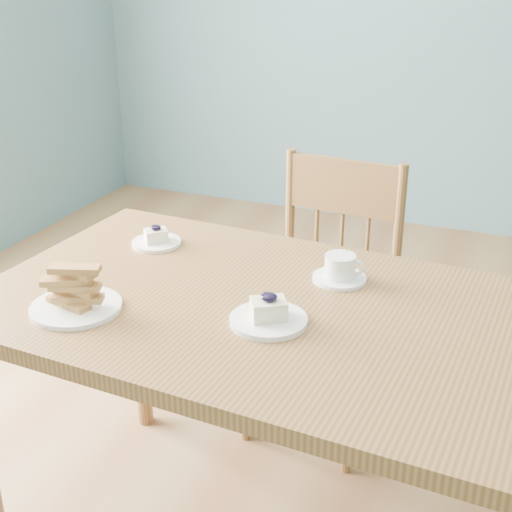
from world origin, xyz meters
TOP-DOWN VIEW (x-y plane):
  - room at (0.00, 0.00)m, footprint 5.01×5.01m
  - dining_table at (-0.35, -0.21)m, footprint 1.49×0.91m
  - dining_chair at (-0.42, 0.43)m, footprint 0.46×0.44m
  - cheesecake_plate_near at (-0.34, -0.29)m, footprint 0.18×0.18m
  - cheesecake_plate_far at (-0.80, 0.02)m, footprint 0.14×0.14m
  - coffee_cup at (-0.26, -0.01)m, footprint 0.14×0.14m
  - biscotti_plate at (-0.78, -0.40)m, footprint 0.21×0.21m

SIDE VIEW (x-z plane):
  - dining_chair at x=-0.42m, z-range 0.01..0.94m
  - dining_table at x=-0.35m, z-range 0.31..1.08m
  - cheesecake_plate_far at x=-0.80m, z-range 0.76..0.82m
  - cheesecake_plate_near at x=-0.34m, z-range 0.75..0.83m
  - coffee_cup at x=-0.26m, z-range 0.77..0.83m
  - biscotti_plate at x=-0.78m, z-range 0.75..0.87m
  - room at x=0.00m, z-range -0.01..2.71m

